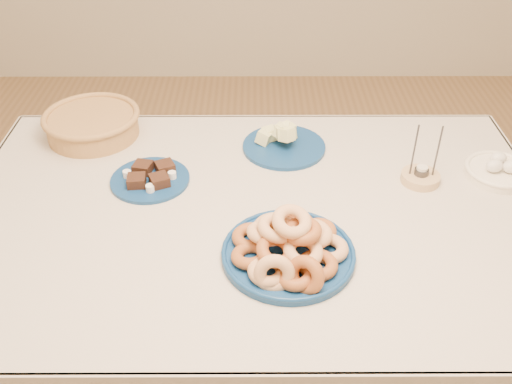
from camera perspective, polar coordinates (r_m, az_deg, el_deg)
ground at (r=2.17m, az=-0.00°, el=-17.59°), size 5.00×5.00×0.00m
dining_table at (r=1.69m, az=-0.01°, el=-4.63°), size 1.71×1.11×0.75m
donut_platter at (r=1.44m, az=3.29°, el=-5.61°), size 0.41×0.41×0.16m
melon_plate at (r=1.88m, az=2.73°, el=5.21°), size 0.31×0.31×0.10m
brownie_plate at (r=1.75m, az=-10.51°, el=1.41°), size 0.28×0.28×0.04m
wicker_basket at (r=2.02m, az=-16.06°, el=6.63°), size 0.34×0.34×0.09m
candle_holder at (r=1.79m, az=16.13°, el=1.51°), size 0.13×0.13×0.19m
egg_bowl at (r=1.89m, az=23.12°, el=2.01°), size 0.23×0.23×0.07m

